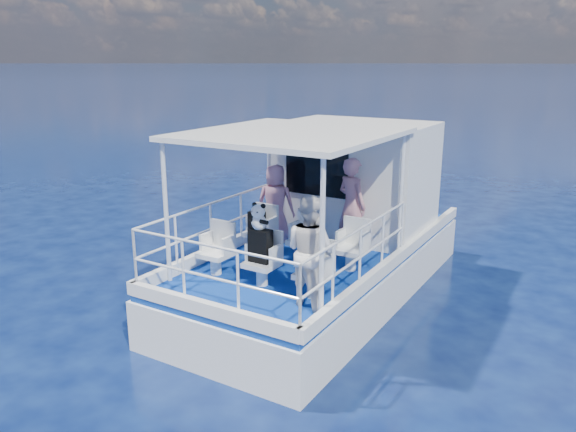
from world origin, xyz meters
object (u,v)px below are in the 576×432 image
(passenger_port_fwd, at_px, (275,203))
(backpack_center, at_px, (260,246))
(passenger_stbd_aft, at_px, (310,251))
(panda, at_px, (259,217))

(passenger_port_fwd, distance_m, backpack_center, 2.23)
(passenger_port_fwd, distance_m, passenger_stbd_aft, 2.99)
(backpack_center, height_order, panda, panda)
(backpack_center, bearing_deg, passenger_port_fwd, 116.48)
(passenger_stbd_aft, bearing_deg, backpack_center, 2.68)
(passenger_stbd_aft, bearing_deg, panda, 3.60)
(passenger_stbd_aft, relative_size, panda, 3.90)
(panda, bearing_deg, passenger_stbd_aft, -12.51)
(passenger_port_fwd, bearing_deg, backpack_center, 98.39)
(passenger_stbd_aft, xyz_separation_m, backpack_center, (-1.00, 0.24, -0.17))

